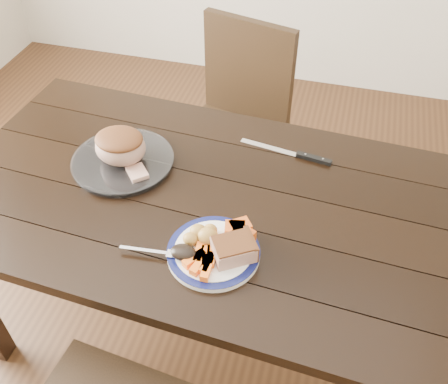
% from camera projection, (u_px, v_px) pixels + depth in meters
% --- Properties ---
extents(ground, '(4.00, 4.00, 0.00)m').
position_uv_depth(ground, '(207.00, 324.00, 2.06)').
color(ground, '#472B16').
rests_on(ground, ground).
extents(dining_table, '(1.65, 0.99, 0.75)m').
position_uv_depth(dining_table, '(202.00, 215.00, 1.60)').
color(dining_table, black).
rests_on(dining_table, ground).
extents(chair_far, '(0.52, 0.52, 0.93)m').
position_uv_depth(chair_far, '(235.00, 117.00, 2.22)').
color(chair_far, black).
rests_on(chair_far, ground).
extents(dinner_plate, '(0.26, 0.26, 0.02)m').
position_uv_depth(dinner_plate, '(214.00, 252.00, 1.36)').
color(dinner_plate, white).
rests_on(dinner_plate, dining_table).
extents(plate_rim, '(0.26, 0.26, 0.02)m').
position_uv_depth(plate_rim, '(213.00, 250.00, 1.36)').
color(plate_rim, '#0D1245').
rests_on(plate_rim, dinner_plate).
extents(serving_platter, '(0.33, 0.33, 0.02)m').
position_uv_depth(serving_platter, '(123.00, 162.00, 1.64)').
color(serving_platter, white).
rests_on(serving_platter, dining_table).
extents(pork_slice, '(0.14, 0.13, 0.05)m').
position_uv_depth(pork_slice, '(233.00, 250.00, 1.33)').
color(pork_slice, tan).
rests_on(pork_slice, dinner_plate).
extents(roasted_potatoes, '(0.10, 0.08, 0.05)m').
position_uv_depth(roasted_potatoes, '(203.00, 235.00, 1.37)').
color(roasted_potatoes, gold).
rests_on(roasted_potatoes, dinner_plate).
extents(carrot_batons, '(0.09, 0.12, 0.02)m').
position_uv_depth(carrot_batons, '(203.00, 260.00, 1.32)').
color(carrot_batons, orange).
rests_on(carrot_batons, dinner_plate).
extents(pumpkin_wedges, '(0.09, 0.09, 0.04)m').
position_uv_depth(pumpkin_wedges, '(240.00, 232.00, 1.38)').
color(pumpkin_wedges, orange).
rests_on(pumpkin_wedges, dinner_plate).
extents(dark_mushroom, '(0.07, 0.05, 0.03)m').
position_uv_depth(dark_mushroom, '(183.00, 252.00, 1.33)').
color(dark_mushroom, black).
rests_on(dark_mushroom, dinner_plate).
extents(fork, '(0.18, 0.04, 0.00)m').
position_uv_depth(fork, '(156.00, 252.00, 1.35)').
color(fork, silver).
rests_on(fork, dinner_plate).
extents(roast_joint, '(0.17, 0.14, 0.11)m').
position_uv_depth(roast_joint, '(120.00, 147.00, 1.60)').
color(roast_joint, tan).
rests_on(roast_joint, serving_platter).
extents(cut_slice, '(0.09, 0.09, 0.02)m').
position_uv_depth(cut_slice, '(137.00, 173.00, 1.57)').
color(cut_slice, tan).
rests_on(cut_slice, serving_platter).
extents(carving_knife, '(0.32, 0.07, 0.01)m').
position_uv_depth(carving_knife, '(302.00, 156.00, 1.67)').
color(carving_knife, silver).
rests_on(carving_knife, dining_table).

